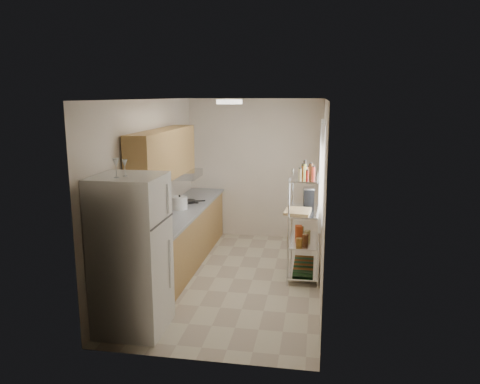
# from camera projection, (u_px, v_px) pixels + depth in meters

# --- Properties ---
(room) EXTENTS (2.52, 4.42, 2.62)m
(room) POSITION_uv_depth(u_px,v_px,m) (234.00, 192.00, 6.64)
(room) COLOR beige
(room) RESTS_ON ground
(counter_run) EXTENTS (0.63, 3.51, 0.90)m
(counter_run) POSITION_uv_depth(u_px,v_px,m) (182.00, 237.00, 7.38)
(counter_run) COLOR #A27E45
(counter_run) RESTS_ON ground
(upper_cabinets) EXTENTS (0.33, 2.20, 0.72)m
(upper_cabinets) POSITION_uv_depth(u_px,v_px,m) (164.00, 154.00, 6.80)
(upper_cabinets) COLOR #A27E45
(upper_cabinets) RESTS_ON room
(range_hood) EXTENTS (0.50, 0.60, 0.12)m
(range_hood) POSITION_uv_depth(u_px,v_px,m) (183.00, 174.00, 7.65)
(range_hood) COLOR #B7BABC
(range_hood) RESTS_ON room
(window) EXTENTS (0.06, 1.00, 1.46)m
(window) POSITION_uv_depth(u_px,v_px,m) (322.00, 173.00, 6.72)
(window) COLOR white
(window) RESTS_ON room
(bakers_rack) EXTENTS (0.45, 0.90, 1.73)m
(bakers_rack) POSITION_uv_depth(u_px,v_px,m) (305.00, 204.00, 6.80)
(bakers_rack) COLOR silver
(bakers_rack) RESTS_ON ground
(ceiling_dome) EXTENTS (0.34, 0.34, 0.05)m
(ceiling_dome) POSITION_uv_depth(u_px,v_px,m) (229.00, 102.00, 6.09)
(ceiling_dome) COLOR white
(ceiling_dome) RESTS_ON room
(refrigerator) EXTENTS (0.74, 0.74, 1.80)m
(refrigerator) POSITION_uv_depth(u_px,v_px,m) (131.00, 254.00, 5.25)
(refrigerator) COLOR silver
(refrigerator) RESTS_ON ground
(wine_glass_a) EXTENTS (0.07, 0.07, 0.18)m
(wine_glass_a) POSITION_uv_depth(u_px,v_px,m) (125.00, 168.00, 5.00)
(wine_glass_a) COLOR silver
(wine_glass_a) RESTS_ON refrigerator
(wine_glass_b) EXTENTS (0.07, 0.07, 0.21)m
(wine_glass_b) POSITION_uv_depth(u_px,v_px,m) (116.00, 168.00, 4.90)
(wine_glass_b) COLOR silver
(wine_glass_b) RESTS_ON refrigerator
(rice_cooker) EXTENTS (0.24, 0.24, 0.20)m
(rice_cooker) POSITION_uv_depth(u_px,v_px,m) (180.00, 203.00, 7.32)
(rice_cooker) COLOR silver
(rice_cooker) RESTS_ON counter_run
(frying_pan_large) EXTENTS (0.27, 0.27, 0.04)m
(frying_pan_large) POSITION_uv_depth(u_px,v_px,m) (181.00, 203.00, 7.68)
(frying_pan_large) COLOR black
(frying_pan_large) RESTS_ON counter_run
(frying_pan_small) EXTENTS (0.28, 0.28, 0.04)m
(frying_pan_small) POSITION_uv_depth(u_px,v_px,m) (189.00, 201.00, 7.77)
(frying_pan_small) COLOR black
(frying_pan_small) RESTS_ON counter_run
(cutting_board) EXTENTS (0.39, 0.48, 0.03)m
(cutting_board) POSITION_uv_depth(u_px,v_px,m) (298.00, 211.00, 6.69)
(cutting_board) COLOR tan
(cutting_board) RESTS_ON bakers_rack
(espresso_machine) EXTENTS (0.17, 0.24, 0.27)m
(espresso_machine) POSITION_uv_depth(u_px,v_px,m) (309.00, 196.00, 7.11)
(espresso_machine) COLOR black
(espresso_machine) RESTS_ON bakers_rack
(storage_bag) EXTENTS (0.12, 0.15, 0.15)m
(storage_bag) POSITION_uv_depth(u_px,v_px,m) (299.00, 231.00, 7.10)
(storage_bag) COLOR #AF3D15
(storage_bag) RESTS_ON bakers_rack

